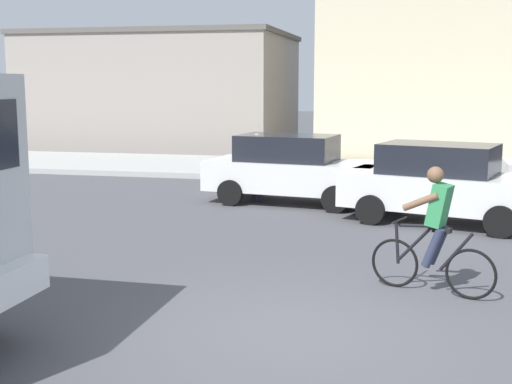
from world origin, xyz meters
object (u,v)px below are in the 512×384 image
Objects in this scene: cyclist at (434,230)px; car_red_near at (292,169)px; pedestrian_near_kerb at (257,166)px; car_far_side at (443,183)px.

cyclist reaches higher than car_red_near.
car_red_near is at bearing -2.98° from pedestrian_near_kerb.
pedestrian_near_kerb reaches higher than car_far_side.
cyclist is 0.40× the size of car_far_side.
car_far_side is at bearing 86.69° from cyclist.
cyclist is at bearing -64.78° from car_red_near.
pedestrian_near_kerb reaches higher than car_red_near.
cyclist is 7.25m from car_red_near.
pedestrian_near_kerb is at bearing 177.02° from car_red_near.
cyclist reaches higher than car_far_side.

